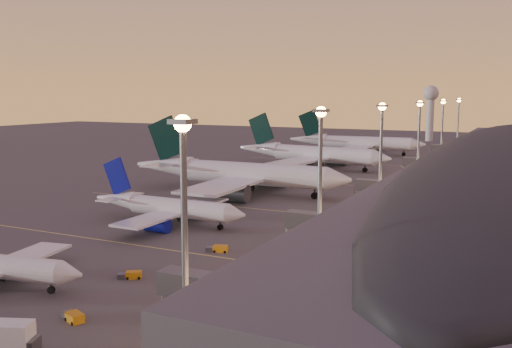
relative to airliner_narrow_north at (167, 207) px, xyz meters
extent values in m
plane|color=#44413F|center=(3.39, -12.35, -3.57)|extent=(700.00, 700.00, 0.00)
cone|color=silver|center=(14.11, -42.84, -0.42)|extent=(3.88, 4.03, 3.52)
cylinder|color=navy|center=(0.84, -38.50, -2.22)|extent=(5.05, 3.39, 2.64)
cylinder|color=black|center=(10.83, -43.41, -2.87)|extent=(0.33, 0.33, 1.39)
cylinder|color=black|center=(10.83, -43.41, -3.08)|extent=(1.08, 0.77, 0.99)
cylinder|color=black|center=(0.21, -42.72, -2.87)|extent=(0.33, 0.33, 1.39)
cylinder|color=black|center=(0.21, -42.72, -3.08)|extent=(1.08, 0.77, 0.99)
cylinder|color=silver|center=(3.35, -0.03, 0.06)|extent=(23.88, 4.27, 4.06)
cone|color=silver|center=(17.20, -0.15, 0.06)|extent=(3.88, 4.09, 4.06)
cone|color=silver|center=(-13.96, 0.12, 0.57)|extent=(10.81, 4.15, 4.06)
cube|color=silver|center=(2.20, -0.02, -0.65)|extent=(7.22, 34.25, 0.45)
cylinder|color=navy|center=(3.03, 7.50, -2.02)|extent=(5.41, 3.09, 3.05)
cylinder|color=navy|center=(2.90, -7.55, -2.02)|extent=(5.41, 3.09, 3.05)
cube|color=navy|center=(-13.42, 0.12, 5.83)|extent=(7.44, 0.67, 8.81)
cube|color=silver|center=(-12.65, 0.11, 1.18)|extent=(3.95, 12.34, 0.28)
cylinder|color=black|center=(13.37, -0.12, -2.77)|extent=(0.33, 0.33, 1.60)
cylinder|color=black|center=(13.37, -0.12, -3.00)|extent=(1.14, 0.72, 1.14)
cylinder|color=black|center=(1.45, 2.83, -2.77)|extent=(0.33, 0.33, 1.60)
cylinder|color=black|center=(1.45, 2.83, -3.00)|extent=(1.14, 0.72, 1.14)
cylinder|color=black|center=(1.40, -2.85, -2.77)|extent=(0.33, 0.33, 1.60)
cylinder|color=black|center=(1.40, -2.85, -3.00)|extent=(1.14, 0.72, 1.14)
cylinder|color=silver|center=(1.05, 40.96, 2.09)|extent=(41.73, 7.48, 6.28)
cone|color=silver|center=(25.17, 41.66, 2.09)|extent=(6.88, 6.48, 6.28)
cone|color=silver|center=(-29.10, 40.09, 2.87)|extent=(18.94, 6.82, 6.28)
cube|color=silver|center=(-0.96, 40.90, 0.99)|extent=(13.82, 61.07, 0.69)
cylinder|color=#54565B|center=(-0.01, 54.30, -1.13)|extent=(9.52, 4.98, 4.71)
cylinder|color=#54565B|center=(0.76, 27.58, -1.13)|extent=(9.52, 4.98, 4.71)
cube|color=black|center=(-28.17, 40.12, 10.99)|extent=(12.42, 1.30, 13.95)
cube|color=silver|center=(-26.83, 40.15, 3.82)|extent=(7.33, 22.05, 0.44)
cylinder|color=black|center=(18.50, 41.46, -2.31)|extent=(0.52, 0.52, 2.51)
cylinder|color=black|center=(18.50, 41.46, -2.69)|extent=(1.79, 1.15, 1.76)
cylinder|color=black|center=(-2.43, 45.26, -2.31)|extent=(0.52, 0.52, 2.51)
cylinder|color=black|center=(-2.43, 45.26, -2.69)|extent=(1.79, 1.15, 1.76)
cylinder|color=black|center=(-2.17, 36.47, -2.31)|extent=(0.52, 0.52, 2.51)
cylinder|color=black|center=(-2.17, 36.47, -2.69)|extent=(1.79, 1.15, 1.76)
cylinder|color=silver|center=(-0.05, 100.36, 1.80)|extent=(39.89, 10.90, 5.97)
cone|color=silver|center=(22.67, 97.46, 1.80)|extent=(7.07, 6.72, 5.97)
cone|color=silver|center=(-28.45, 103.98, 2.55)|extent=(18.43, 8.17, 5.97)
cube|color=silver|center=(-1.94, 100.60, 0.76)|extent=(18.65, 58.65, 0.66)
cylinder|color=#54565B|center=(0.92, 113.03, -1.26)|extent=(9.40, 5.56, 4.47)
cylinder|color=#54565B|center=(-2.29, 87.86, -1.26)|extent=(9.40, 5.56, 4.47)
cube|color=black|center=(-27.57, 103.87, 10.25)|extent=(11.79, 2.38, 13.24)
cube|color=silver|center=(-26.31, 103.71, 3.44)|extent=(8.94, 21.40, 0.42)
cylinder|color=black|center=(16.39, 98.27, -2.38)|extent=(0.53, 0.53, 2.39)
cylinder|color=black|center=(16.39, 98.27, -2.73)|extent=(1.79, 1.25, 1.67)
cylinder|color=black|center=(-2.68, 104.90, -2.38)|extent=(0.53, 0.53, 2.39)
cylinder|color=black|center=(-2.68, 104.90, -2.73)|extent=(1.79, 1.25, 1.67)
cylinder|color=black|center=(-3.73, 96.62, -2.38)|extent=(0.53, 0.53, 2.39)
cylinder|color=black|center=(-3.73, 96.62, -2.73)|extent=(1.79, 1.25, 1.67)
cylinder|color=silver|center=(1.02, 156.88, 1.77)|extent=(39.54, 8.35, 5.94)
cone|color=silver|center=(23.77, 158.29, 1.77)|extent=(6.69, 6.31, 5.94)
cone|color=silver|center=(-27.41, 155.12, 2.51)|extent=(18.06, 7.02, 5.94)
cube|color=silver|center=(-0.87, 156.76, 0.73)|extent=(14.92, 57.97, 0.65)
cylinder|color=#54565B|center=(-0.39, 169.44, -1.27)|extent=(9.12, 4.99, 4.45)
cylinder|color=#54565B|center=(1.17, 144.25, -1.27)|extent=(9.12, 4.99, 4.45)
cube|color=black|center=(-26.52, 155.18, 10.18)|extent=(11.74, 1.61, 13.17)
cube|color=silver|center=(-25.26, 155.25, 3.40)|extent=(7.59, 21.01, 0.42)
cylinder|color=black|center=(17.48, 157.90, -2.38)|extent=(0.50, 0.50, 2.37)
cylinder|color=black|center=(17.48, 157.90, -2.74)|extent=(1.72, 1.14, 1.66)
cylinder|color=black|center=(-2.39, 160.83, -2.38)|extent=(0.50, 0.50, 2.37)
cylinder|color=black|center=(-2.39, 160.83, -2.74)|extent=(1.72, 1.14, 1.66)
cylinder|color=black|center=(-1.88, 152.54, -2.38)|extent=(0.50, 0.50, 2.37)
cylinder|color=black|center=(-1.88, 152.54, -2.74)|extent=(1.72, 1.14, 1.66)
cube|color=#4A4A4E|center=(65.39, 60.15, 2.43)|extent=(40.00, 255.00, 12.00)
ellipsoid|color=black|center=(65.39, 60.15, 8.43)|extent=(39.00, 253.00, 10.92)
cube|color=#EAA464|center=(45.19, 60.15, 1.43)|extent=(0.40, 244.80, 8.00)
cube|color=#54565B|center=(37.39, -42.35, 0.93)|extent=(16.00, 3.20, 3.00)
cylinder|color=slate|center=(29.39, -42.35, -1.37)|extent=(0.70, 0.70, 4.40)
cube|color=#54565B|center=(37.39, -2.35, 0.93)|extent=(16.00, 3.20, 3.00)
cylinder|color=slate|center=(29.39, -2.35, -1.37)|extent=(0.70, 0.70, 4.40)
cube|color=#54565B|center=(37.39, 42.65, 0.93)|extent=(16.00, 3.20, 3.00)
cylinder|color=slate|center=(29.39, 42.65, -1.37)|extent=(0.70, 0.70, 4.40)
cube|color=#54565B|center=(37.39, 99.65, 0.93)|extent=(16.00, 3.20, 3.00)
cylinder|color=slate|center=(29.39, 99.65, -1.37)|extent=(0.70, 0.70, 4.40)
cube|color=#54565B|center=(37.39, 155.65, 0.93)|extent=(16.00, 3.20, 3.00)
cylinder|color=slate|center=(29.39, 155.65, -1.37)|extent=(0.70, 0.70, 4.40)
cylinder|color=slate|center=(39.39, -52.35, 8.93)|extent=(0.70, 0.70, 25.00)
cube|color=slate|center=(39.39, -52.35, 21.63)|extent=(2.20, 2.20, 0.50)
sphere|color=#EDA754|center=(39.39, -52.35, 21.43)|extent=(1.80, 1.80, 1.80)
cylinder|color=slate|center=(39.39, -12.35, 8.93)|extent=(0.70, 0.70, 25.00)
cube|color=slate|center=(39.39, -12.35, 21.63)|extent=(2.20, 2.20, 0.50)
sphere|color=#EDA754|center=(39.39, -12.35, 21.43)|extent=(1.80, 1.80, 1.80)
cylinder|color=slate|center=(39.39, 27.65, 8.93)|extent=(0.70, 0.70, 25.00)
cube|color=slate|center=(39.39, 27.65, 21.63)|extent=(2.20, 2.20, 0.50)
sphere|color=#EDA754|center=(39.39, 27.65, 21.43)|extent=(1.80, 1.80, 1.80)
cylinder|color=slate|center=(39.39, 72.65, 8.93)|extent=(0.70, 0.70, 25.00)
cube|color=slate|center=(39.39, 72.65, 21.63)|extent=(2.20, 2.20, 0.50)
sphere|color=#EDA754|center=(39.39, 72.65, 21.43)|extent=(1.80, 1.80, 1.80)
cylinder|color=slate|center=(39.39, 117.65, 8.93)|extent=(0.70, 0.70, 25.00)
cube|color=slate|center=(39.39, 117.65, 21.63)|extent=(2.20, 2.20, 0.50)
sphere|color=#EDA754|center=(39.39, 117.65, 21.43)|extent=(1.80, 1.80, 1.80)
cylinder|color=slate|center=(39.39, 162.65, 8.93)|extent=(0.70, 0.70, 25.00)
cube|color=slate|center=(39.39, 162.65, 21.63)|extent=(2.20, 2.20, 0.50)
sphere|color=#EDA754|center=(39.39, 162.65, 21.43)|extent=(1.80, 1.80, 1.80)
cylinder|color=silver|center=(13.39, 247.65, 9.43)|extent=(4.40, 4.40, 26.00)
sphere|color=silver|center=(13.39, 247.65, 24.43)|extent=(9.00, 9.00, 9.00)
cube|color=#D8C659|center=(3.39, -17.35, -3.56)|extent=(90.00, 0.36, 0.00)
cube|color=#D8C659|center=(3.39, 22.65, -3.56)|extent=(90.00, 0.36, 0.00)
cube|color=#D8C659|center=(3.39, 67.65, -3.56)|extent=(90.00, 0.36, 0.00)
cube|color=#D8C659|center=(3.39, 122.65, -3.56)|extent=(90.00, 0.36, 0.00)
cube|color=orange|center=(21.12, -49.55, -3.00)|extent=(2.86, 2.34, 1.13)
cube|color=#54565B|center=(19.41, -48.87, -3.16)|extent=(1.83, 1.77, 0.82)
cylinder|color=black|center=(22.27, -49.18, -3.34)|extent=(0.49, 0.34, 0.45)
cylinder|color=black|center=(21.70, -50.61, -3.34)|extent=(0.49, 0.34, 0.45)
cylinder|color=black|center=(20.55, -48.49, -3.34)|extent=(0.49, 0.34, 0.45)
cylinder|color=black|center=(19.98, -49.93, -3.34)|extent=(0.49, 0.34, 0.45)
cube|color=orange|center=(17.03, -32.88, -3.04)|extent=(2.73, 2.42, 1.06)
cube|color=#54565B|center=(15.53, -33.76, -3.18)|extent=(1.80, 1.77, 0.77)
cylinder|color=black|center=(17.41, -31.82, -3.36)|extent=(0.45, 0.37, 0.42)
cylinder|color=black|center=(18.14, -33.06, -3.36)|extent=(0.45, 0.37, 0.42)
cylinder|color=black|center=(15.91, -32.70, -3.36)|extent=(0.45, 0.37, 0.42)
cylinder|color=black|center=(16.65, -33.95, -3.36)|extent=(0.45, 0.37, 0.42)
cube|color=orange|center=(32.85, -6.46, -3.05)|extent=(2.33, 1.51, 1.04)
cube|color=#54565B|center=(31.15, -6.53, -3.19)|extent=(1.37, 1.28, 0.76)
cylinder|color=black|center=(33.67, -5.72, -3.36)|extent=(0.42, 0.19, 0.42)
cylinder|color=black|center=(33.73, -7.14, -3.36)|extent=(0.42, 0.19, 0.42)
cylinder|color=black|center=(31.97, -5.79, -3.36)|extent=(0.42, 0.19, 0.42)
cylinder|color=black|center=(32.03, -7.21, -3.36)|extent=(0.42, 0.19, 0.42)
cube|color=silver|center=(20.94, -59.68, -1.74)|extent=(6.46, 4.65, 3.66)
cube|color=#54565B|center=(23.33, -58.69, -2.60)|extent=(2.70, 2.93, 1.94)
cube|color=orange|center=(21.64, -14.38, -2.99)|extent=(2.85, 2.21, 1.15)
cube|color=#54565B|center=(19.84, -14.91, -3.15)|extent=(1.79, 1.72, 0.84)
cylinder|color=black|center=(22.33, -13.36, -3.34)|extent=(0.49, 0.31, 0.46)
cylinder|color=black|center=(22.77, -14.86, -3.34)|extent=(0.49, 0.31, 0.46)
cylinder|color=black|center=(20.52, -13.89, -3.34)|extent=(0.49, 0.31, 0.46)
cylinder|color=black|center=(20.96, -15.40, -3.34)|extent=(0.49, 0.31, 0.46)
camera|label=1|loc=(70.97, -99.73, 24.40)|focal=40.00mm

